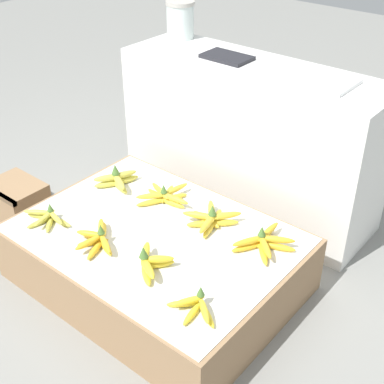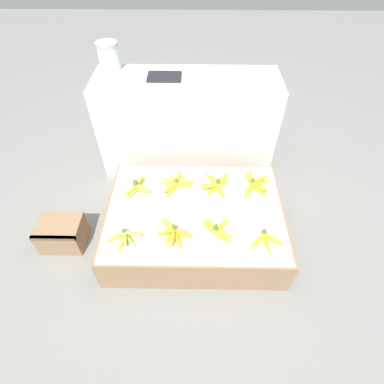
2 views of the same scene
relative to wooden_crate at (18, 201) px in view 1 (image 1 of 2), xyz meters
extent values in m
plane|color=gray|center=(0.88, 0.09, -0.10)|extent=(10.00, 10.00, 0.00)
cube|color=#997551|center=(0.88, 0.09, 0.03)|extent=(1.15, 0.83, 0.26)
cube|color=silver|center=(0.88, 0.09, 0.16)|extent=(1.11, 0.81, 0.00)
cube|color=white|center=(0.81, 0.87, 0.28)|extent=(1.34, 0.43, 0.76)
cube|color=#997551|center=(0.00, 0.00, 0.00)|extent=(0.28, 0.22, 0.20)
ellipsoid|color=gold|center=(0.43, -0.14, 0.18)|extent=(0.13, 0.08, 0.02)
ellipsoid|color=gold|center=(0.46, -0.17, 0.18)|extent=(0.04, 0.13, 0.02)
ellipsoid|color=gold|center=(0.50, -0.16, 0.18)|extent=(0.10, 0.11, 0.02)
ellipsoid|color=gold|center=(0.52, -0.12, 0.18)|extent=(0.13, 0.03, 0.02)
ellipsoid|color=gold|center=(0.42, -0.15, 0.20)|extent=(0.12, 0.09, 0.02)
ellipsoid|color=gold|center=(0.48, -0.16, 0.20)|extent=(0.05, 0.13, 0.02)
ellipsoid|color=gold|center=(0.51, -0.13, 0.20)|extent=(0.13, 0.05, 0.02)
cone|color=#4C7533|center=(0.47, -0.12, 0.23)|extent=(0.03, 0.03, 0.04)
ellipsoid|color=gold|center=(0.72, -0.05, 0.18)|extent=(0.10, 0.11, 0.03)
ellipsoid|color=gold|center=(0.72, -0.11, 0.18)|extent=(0.13, 0.05, 0.03)
ellipsoid|color=gold|center=(0.74, -0.13, 0.18)|extent=(0.09, 0.12, 0.03)
ellipsoid|color=gold|center=(0.79, -0.16, 0.18)|extent=(0.07, 0.13, 0.03)
ellipsoid|color=gold|center=(0.80, -0.12, 0.18)|extent=(0.13, 0.07, 0.03)
ellipsoid|color=gold|center=(0.72, -0.06, 0.20)|extent=(0.11, 0.10, 0.03)
ellipsoid|color=gold|center=(0.72, -0.12, 0.20)|extent=(0.12, 0.08, 0.03)
ellipsoid|color=gold|center=(0.76, -0.16, 0.20)|extent=(0.04, 0.13, 0.03)
ellipsoid|color=gold|center=(0.81, -0.12, 0.20)|extent=(0.12, 0.08, 0.03)
cone|color=#4C7533|center=(0.76, -0.10, 0.24)|extent=(0.03, 0.03, 0.04)
ellipsoid|color=yellow|center=(1.04, -0.13, 0.18)|extent=(0.12, 0.10, 0.03)
ellipsoid|color=yellow|center=(1.04, -0.06, 0.18)|extent=(0.10, 0.12, 0.03)
ellipsoid|color=yellow|center=(0.97, -0.07, 0.18)|extent=(0.11, 0.11, 0.03)
ellipsoid|color=yellow|center=(1.05, -0.13, 0.21)|extent=(0.12, 0.09, 0.03)
ellipsoid|color=yellow|center=(1.04, -0.07, 0.21)|extent=(0.11, 0.11, 0.03)
ellipsoid|color=yellow|center=(0.98, -0.07, 0.21)|extent=(0.10, 0.12, 0.03)
cone|color=#4C7533|center=(1.00, -0.11, 0.25)|extent=(0.04, 0.04, 0.05)
ellipsoid|color=yellow|center=(1.25, -0.16, 0.18)|extent=(0.10, 0.10, 0.02)
ellipsoid|color=yellow|center=(1.30, -0.18, 0.18)|extent=(0.05, 0.12, 0.02)
ellipsoid|color=yellow|center=(1.34, -0.15, 0.18)|extent=(0.11, 0.08, 0.02)
ellipsoid|color=yellow|center=(1.27, -0.16, 0.20)|extent=(0.08, 0.12, 0.02)
ellipsoid|color=yellow|center=(1.34, -0.16, 0.20)|extent=(0.11, 0.10, 0.02)
cone|color=#4C7533|center=(1.29, -0.12, 0.23)|extent=(0.03, 0.03, 0.04)
ellipsoid|color=gold|center=(0.47, 0.22, 0.18)|extent=(0.11, 0.14, 0.03)
ellipsoid|color=gold|center=(0.52, 0.24, 0.18)|extent=(0.15, 0.08, 0.03)
ellipsoid|color=gold|center=(0.50, 0.29, 0.18)|extent=(0.08, 0.15, 0.03)
ellipsoid|color=gold|center=(0.47, 0.22, 0.21)|extent=(0.11, 0.14, 0.03)
ellipsoid|color=gold|center=(0.53, 0.23, 0.21)|extent=(0.15, 0.10, 0.03)
ellipsoid|color=gold|center=(0.50, 0.28, 0.21)|extent=(0.08, 0.15, 0.03)
cone|color=#4C7533|center=(0.48, 0.25, 0.25)|extent=(0.04, 0.04, 0.05)
ellipsoid|color=gold|center=(0.79, 0.29, 0.18)|extent=(0.15, 0.04, 0.03)
ellipsoid|color=gold|center=(0.77, 0.32, 0.18)|extent=(0.09, 0.15, 0.03)
ellipsoid|color=gold|center=(0.73, 0.33, 0.18)|extent=(0.08, 0.15, 0.03)
ellipsoid|color=gold|center=(0.72, 0.29, 0.18)|extent=(0.15, 0.05, 0.03)
ellipsoid|color=gold|center=(0.73, 0.24, 0.18)|extent=(0.10, 0.15, 0.03)
ellipsoid|color=gold|center=(0.81, 0.29, 0.20)|extent=(0.15, 0.04, 0.03)
ellipsoid|color=gold|center=(0.76, 0.35, 0.20)|extent=(0.05, 0.15, 0.03)
ellipsoid|color=gold|center=(0.72, 0.30, 0.20)|extent=(0.15, 0.08, 0.03)
ellipsoid|color=gold|center=(0.72, 0.25, 0.20)|extent=(0.12, 0.13, 0.03)
cone|color=#4C7533|center=(0.75, 0.29, 0.24)|extent=(0.03, 0.03, 0.04)
ellipsoid|color=gold|center=(1.06, 0.30, 0.18)|extent=(0.14, 0.13, 0.03)
ellipsoid|color=gold|center=(1.03, 0.31, 0.18)|extent=(0.07, 0.16, 0.03)
ellipsoid|color=gold|center=(1.00, 0.28, 0.18)|extent=(0.16, 0.06, 0.03)
ellipsoid|color=gold|center=(1.01, 0.26, 0.18)|extent=(0.13, 0.14, 0.03)
ellipsoid|color=gold|center=(1.04, 0.25, 0.18)|extent=(0.08, 0.16, 0.03)
ellipsoid|color=gold|center=(1.06, 0.32, 0.21)|extent=(0.12, 0.15, 0.03)
ellipsoid|color=gold|center=(1.00, 0.31, 0.21)|extent=(0.13, 0.14, 0.03)
ellipsoid|color=gold|center=(0.99, 0.26, 0.21)|extent=(0.16, 0.09, 0.03)
ellipsoid|color=gold|center=(1.04, 0.24, 0.21)|extent=(0.07, 0.16, 0.03)
cone|color=#4C7533|center=(1.03, 0.28, 0.25)|extent=(0.04, 0.04, 0.05)
ellipsoid|color=gold|center=(1.24, 0.25, 0.18)|extent=(0.10, 0.15, 0.03)
ellipsoid|color=gold|center=(1.31, 0.25, 0.18)|extent=(0.12, 0.13, 0.03)
ellipsoid|color=gold|center=(1.33, 0.32, 0.18)|extent=(0.15, 0.08, 0.03)
ellipsoid|color=gold|center=(1.26, 0.34, 0.18)|extent=(0.05, 0.16, 0.03)
ellipsoid|color=gold|center=(1.24, 0.25, 0.20)|extent=(0.10, 0.15, 0.03)
ellipsoid|color=gold|center=(1.31, 0.26, 0.20)|extent=(0.13, 0.12, 0.03)
ellipsoid|color=gold|center=(1.32, 0.32, 0.20)|extent=(0.15, 0.10, 0.03)
ellipsoid|color=gold|center=(1.27, 0.35, 0.20)|extent=(0.03, 0.16, 0.03)
cone|color=#4C7533|center=(1.27, 0.29, 0.24)|extent=(0.03, 0.03, 0.04)
cylinder|color=silver|center=(0.26, 0.99, 0.74)|extent=(0.15, 0.15, 0.17)
cylinder|color=#B7B2A8|center=(0.26, 0.99, 0.84)|extent=(0.15, 0.15, 0.02)
cube|color=white|center=(1.17, 0.87, 0.67)|extent=(0.26, 0.22, 0.02)
cube|color=#232328|center=(0.66, 0.87, 0.67)|extent=(0.24, 0.15, 0.02)
camera|label=1|loc=(2.13, -1.19, 1.51)|focal=50.00mm
camera|label=2|loc=(0.88, -1.14, 1.64)|focal=28.00mm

